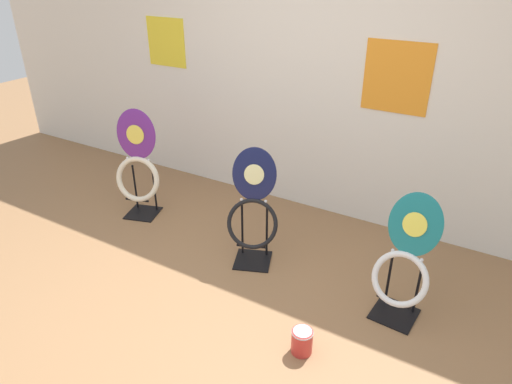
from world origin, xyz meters
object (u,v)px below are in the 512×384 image
Objects in this scene: toilet_seat_display_purple_note at (138,167)px; paint_can at (302,341)px; toilet_seat_display_navy_moon at (253,211)px; toilet_seat_display_teal_sax at (404,266)px.

toilet_seat_display_purple_note reaches higher than paint_can.
paint_can is at bearing -21.07° from toilet_seat_display_purple_note.
toilet_seat_display_purple_note is at bearing 175.12° from toilet_seat_display_navy_moon.
toilet_seat_display_navy_moon reaches higher than paint_can.
toilet_seat_display_navy_moon is at bearing -4.88° from toilet_seat_display_purple_note.
toilet_seat_display_teal_sax is 5.10× the size of paint_can.
toilet_seat_display_teal_sax is at bearing -3.25° from toilet_seat_display_purple_note.
toilet_seat_display_navy_moon reaches higher than toilet_seat_display_teal_sax.
paint_can is at bearing -41.95° from toilet_seat_display_navy_moon.
toilet_seat_display_navy_moon is at bearing 138.05° from paint_can.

